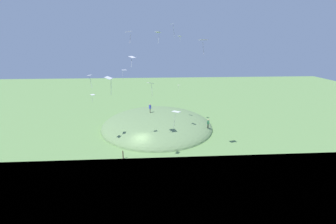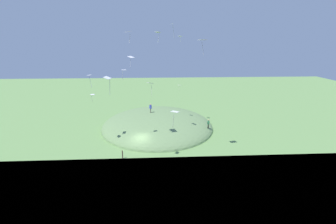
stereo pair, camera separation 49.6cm
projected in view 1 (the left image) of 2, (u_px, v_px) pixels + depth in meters
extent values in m
plane|color=#6A9450|center=(140.00, 147.00, 41.49)|extent=(160.00, 160.00, 0.00)
ellipsoid|color=#6D8C57|center=(157.00, 126.00, 51.63)|extent=(25.67, 21.84, 5.08)
cube|color=#565447|center=(150.00, 111.00, 51.84)|extent=(0.27, 0.16, 0.88)
cylinder|color=#3C4BBC|center=(150.00, 107.00, 51.63)|extent=(0.51, 0.51, 0.69)
sphere|color=tan|center=(150.00, 105.00, 51.50)|extent=(0.26, 0.26, 0.26)
cube|color=#37342F|center=(208.00, 126.00, 47.37)|extent=(0.16, 0.22, 0.82)
cylinder|color=#398A55|center=(208.00, 122.00, 47.17)|extent=(0.45, 0.45, 0.65)
sphere|color=tan|center=(208.00, 120.00, 47.05)|extent=(0.25, 0.25, 0.25)
cube|color=white|center=(124.00, 70.00, 36.63)|extent=(0.64, 0.75, 0.05)
cylinder|color=white|center=(123.00, 75.00, 36.94)|extent=(0.11, 0.06, 1.21)
cube|color=white|center=(132.00, 57.00, 30.38)|extent=(1.01, 0.88, 0.21)
cylinder|color=white|center=(131.00, 63.00, 30.39)|extent=(0.13, 0.08, 0.97)
cube|color=silver|center=(150.00, 83.00, 38.32)|extent=(1.15, 1.10, 0.17)
cylinder|color=silver|center=(152.00, 90.00, 38.63)|extent=(0.23, 0.12, 1.76)
cube|color=white|center=(93.00, 95.00, 38.09)|extent=(0.94, 0.88, 0.03)
cylinder|color=white|center=(92.00, 99.00, 38.34)|extent=(0.14, 0.04, 0.96)
cube|color=white|center=(176.00, 112.00, 31.71)|extent=(1.16, 1.22, 0.06)
cylinder|color=white|center=(174.00, 121.00, 31.93)|extent=(0.15, 0.20, 1.88)
cube|color=white|center=(128.00, 32.00, 33.84)|extent=(1.34, 1.12, 0.15)
cylinder|color=white|center=(130.00, 39.00, 33.82)|extent=(0.16, 0.20, 1.16)
cube|color=white|center=(158.00, 32.00, 37.43)|extent=(0.96, 0.96, 0.17)
cylinder|color=white|center=(159.00, 38.00, 37.67)|extent=(0.08, 0.22, 1.35)
cube|color=white|center=(109.00, 78.00, 28.78)|extent=(1.12, 0.88, 0.26)
cylinder|color=white|center=(111.00, 88.00, 29.31)|extent=(0.28, 0.16, 1.77)
cube|color=white|center=(179.00, 85.00, 48.24)|extent=(0.68, 0.74, 0.08)
cylinder|color=white|center=(179.00, 88.00, 48.46)|extent=(0.12, 0.07, 0.88)
cube|color=silver|center=(172.00, 24.00, 36.56)|extent=(0.66, 0.48, 0.16)
cylinder|color=silver|center=(174.00, 32.00, 36.98)|extent=(0.26, 0.26, 1.75)
cube|color=silver|center=(203.00, 40.00, 33.51)|extent=(1.03, 1.29, 0.07)
cylinder|color=silver|center=(203.00, 49.00, 34.08)|extent=(0.11, 0.25, 1.67)
cube|color=silver|center=(180.00, 36.00, 46.67)|extent=(0.81, 0.80, 0.14)
cylinder|color=silver|center=(180.00, 40.00, 46.72)|extent=(0.15, 0.05, 0.86)
cube|color=silver|center=(89.00, 75.00, 37.21)|extent=(0.85, 0.65, 0.09)
cylinder|color=silver|center=(91.00, 82.00, 37.48)|extent=(0.17, 0.28, 1.65)
cylinder|color=brown|center=(123.00, 155.00, 37.25)|extent=(0.14, 0.14, 1.25)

